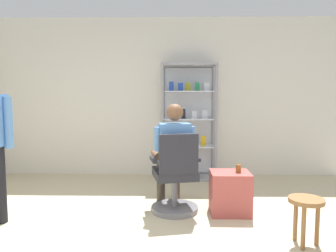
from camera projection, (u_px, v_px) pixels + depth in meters
The scene contains 7 objects.
back_wall at pixel (165, 97), 5.57m from camera, with size 6.00×0.10×2.70m, color silver.
display_cabinet_main at pixel (188, 121), 5.37m from camera, with size 0.90×0.45×1.90m.
office_chair at pixel (176, 180), 3.78m from camera, with size 0.61×0.57×0.96m.
seated_shopkeeper at pixel (173, 151), 3.91m from camera, with size 0.54×0.61×1.29m.
storage_crate at pixel (230, 193), 3.78m from camera, with size 0.46×0.39×0.49m, color #B24C47.
tea_glass at pixel (238, 169), 3.74m from camera, with size 0.06×0.06×0.09m, color brown.
wooden_stool at pixel (306, 208), 2.96m from camera, with size 0.32×0.32×0.45m.
Camera 1 is at (0.17, -2.59, 1.39)m, focal length 34.39 mm.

